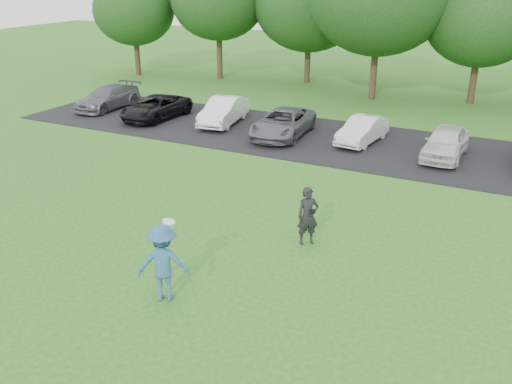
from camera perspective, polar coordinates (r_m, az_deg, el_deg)
ground at (r=13.08m, az=-7.06°, el=-10.44°), size 100.00×100.00×0.00m
parking_lot at (r=23.99m, az=10.35°, el=4.71°), size 32.00×6.50×0.03m
frisbee_player at (r=12.69m, az=-9.27°, el=-6.99°), size 1.33×1.13×2.01m
camera_bystander at (r=15.04m, az=5.21°, el=-2.41°), size 0.69×0.66×1.59m
parked_cars at (r=23.75m, az=10.57°, el=6.00°), size 28.53×4.71×1.20m
tree_row at (r=32.26m, az=19.04°, el=17.14°), size 42.39×9.85×8.64m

